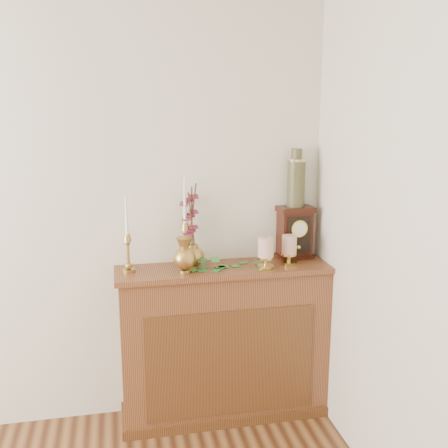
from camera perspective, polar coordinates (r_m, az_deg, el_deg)
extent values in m
cube|color=brown|center=(3.16, 0.09, -12.97)|extent=(1.20, 0.30, 0.90)
cube|color=brown|center=(3.05, 0.69, -14.94)|extent=(0.96, 0.01, 0.63)
cube|color=brown|center=(2.99, 0.09, -4.91)|extent=(1.24, 0.34, 0.03)
cube|color=brown|center=(3.37, 0.09, -19.43)|extent=(1.23, 0.33, 0.06)
cylinder|color=tan|center=(2.93, -10.35, -5.01)|extent=(0.07, 0.07, 0.02)
sphere|color=tan|center=(2.92, -10.37, -4.50)|extent=(0.04, 0.04, 0.04)
cylinder|color=tan|center=(2.91, -10.42, -3.29)|extent=(0.02, 0.02, 0.13)
sphere|color=tan|center=(2.89, -10.47, -1.99)|extent=(0.03, 0.03, 0.03)
cone|color=tan|center=(2.88, -10.49, -1.46)|extent=(0.05, 0.05, 0.04)
cone|color=white|center=(2.85, -10.59, 1.04)|extent=(0.02, 0.02, 0.23)
cylinder|color=tan|center=(3.03, -4.18, -4.24)|extent=(0.08, 0.08, 0.02)
sphere|color=tan|center=(3.02, -4.19, -3.66)|extent=(0.05, 0.05, 0.05)
cylinder|color=tan|center=(3.00, -4.21, -2.31)|extent=(0.02, 0.02, 0.15)
sphere|color=tan|center=(2.98, -4.23, -0.84)|extent=(0.04, 0.04, 0.04)
cone|color=tan|center=(2.97, -4.24, -0.24)|extent=(0.05, 0.05, 0.04)
cone|color=white|center=(2.94, -4.29, 2.56)|extent=(0.02, 0.02, 0.26)
cylinder|color=tan|center=(2.87, -4.28, -5.16)|extent=(0.06, 0.06, 0.02)
sphere|color=tan|center=(2.85, -4.31, -3.75)|extent=(0.12, 0.12, 0.12)
cone|color=tan|center=(2.83, -4.34, -2.09)|extent=(0.09, 0.09, 0.06)
cylinder|color=tan|center=(3.00, -3.40, -4.53)|extent=(0.06, 0.06, 0.01)
ellipsoid|color=tan|center=(2.98, -3.42, -3.50)|extent=(0.13, 0.13, 0.11)
cylinder|color=tan|center=(2.97, -3.43, -2.45)|extent=(0.06, 0.06, 0.02)
cylinder|color=#472819|center=(2.94, -3.59, 0.58)|extent=(0.05, 0.07, 0.31)
cylinder|color=#472819|center=(2.93, -3.52, 0.86)|extent=(0.01, 0.07, 0.34)
cylinder|color=#472819|center=(2.93, -3.46, 1.13)|extent=(0.04, 0.12, 0.36)
cylinder|color=gold|center=(2.96, 4.52, -4.67)|extent=(0.10, 0.10, 0.02)
cylinder|color=gold|center=(2.95, 4.53, -4.13)|extent=(0.02, 0.02, 0.04)
cylinder|color=gold|center=(2.95, 4.54, -3.66)|extent=(0.09, 0.09, 0.01)
cylinder|color=beige|center=(2.93, 4.56, -2.54)|extent=(0.09, 0.09, 0.11)
cylinder|color=#472819|center=(2.91, 4.58, -1.40)|extent=(0.00, 0.00, 0.01)
cylinder|color=gold|center=(3.05, 7.06, -4.23)|extent=(0.09, 0.09, 0.02)
cylinder|color=gold|center=(3.04, 7.08, -3.71)|extent=(0.02, 0.02, 0.04)
cylinder|color=gold|center=(3.03, 7.09, -3.28)|extent=(0.09, 0.09, 0.01)
cylinder|color=beige|center=(3.02, 7.12, -2.22)|extent=(0.08, 0.08, 0.11)
cylinder|color=#472819|center=(3.00, 7.15, -1.15)|extent=(0.00, 0.00, 0.01)
cube|color=#2C752C|center=(3.00, -0.87, -4.52)|extent=(0.05, 0.05, 0.00)
cube|color=#2C752C|center=(3.04, 0.93, -4.28)|extent=(0.05, 0.06, 0.00)
cube|color=#2C752C|center=(2.98, 0.20, -4.61)|extent=(0.06, 0.06, 0.00)
cube|color=#2C752C|center=(2.95, 2.43, -4.82)|extent=(0.05, 0.04, 0.00)
cube|color=#2C752C|center=(2.89, -1.40, -5.16)|extent=(0.06, 0.06, 0.00)
cube|color=#2C752C|center=(2.91, -2.30, -5.02)|extent=(0.06, 0.06, 0.00)
cube|color=#2C752C|center=(3.05, 3.30, -4.23)|extent=(0.05, 0.06, 0.00)
cube|color=#2C752C|center=(3.05, 2.74, -4.24)|extent=(0.06, 0.05, 0.00)
cube|color=#2C752C|center=(2.92, -1.32, -4.99)|extent=(0.06, 0.05, 0.00)
cube|color=#2C752C|center=(3.06, 3.06, -4.19)|extent=(0.06, 0.06, 0.00)
cube|color=#2C752C|center=(2.88, -0.32, -5.23)|extent=(0.04, 0.05, 0.00)
cube|color=#2C752C|center=(2.94, -1.16, -4.83)|extent=(0.05, 0.05, 0.00)
cube|color=#2C752C|center=(2.93, -2.36, -4.00)|extent=(0.03, 0.05, 0.03)
cube|color=#2C752C|center=(2.87, -0.98, -3.89)|extent=(0.05, 0.05, 0.03)
cube|color=#2C752C|center=(2.98, 3.79, -3.51)|extent=(0.04, 0.05, 0.03)
cube|color=#33110A|center=(3.19, 7.60, -3.44)|extent=(0.22, 0.16, 0.02)
cube|color=#33110A|center=(3.16, 7.68, -1.07)|extent=(0.20, 0.14, 0.27)
cube|color=#33110A|center=(3.12, 7.76, 1.64)|extent=(0.22, 0.16, 0.03)
cube|color=black|center=(3.10, 8.14, -1.24)|extent=(0.15, 0.02, 0.22)
cylinder|color=gold|center=(3.08, 8.20, -0.51)|extent=(0.10, 0.02, 0.10)
cylinder|color=silver|center=(3.08, 8.20, -0.51)|extent=(0.08, 0.01, 0.08)
sphere|color=gold|center=(3.12, 8.08, -2.53)|extent=(0.03, 0.03, 0.03)
cylinder|color=#162C24|center=(3.10, 7.84, 4.31)|extent=(0.11, 0.11, 0.26)
cylinder|color=#162C24|center=(3.08, 7.93, 7.34)|extent=(0.06, 0.06, 0.09)
cylinder|color=#DEB780|center=(3.08, 7.91, 6.83)|extent=(0.07, 0.07, 0.02)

